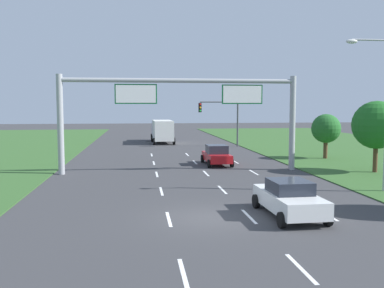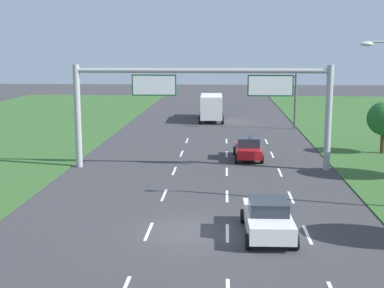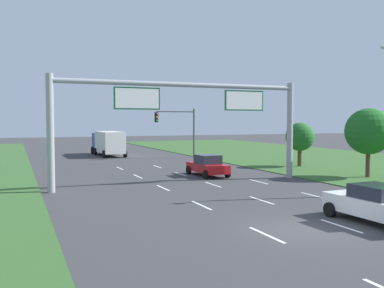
# 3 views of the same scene
# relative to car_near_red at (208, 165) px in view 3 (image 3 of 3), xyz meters

# --- Properties ---
(ground_plane) EXTENTS (200.00, 200.00, 0.00)m
(ground_plane) POSITION_rel_car_near_red_xyz_m (-3.31, -16.30, -0.80)
(ground_plane) COLOR #38383A
(lane_dashes_inner_left) EXTENTS (0.14, 44.40, 0.01)m
(lane_dashes_inner_left) POSITION_rel_car_near_red_xyz_m (-5.06, -13.30, -0.80)
(lane_dashes_inner_left) COLOR white
(lane_dashes_inner_left) RESTS_ON ground_plane
(lane_dashes_inner_right) EXTENTS (0.14, 44.40, 0.01)m
(lane_dashes_inner_right) POSITION_rel_car_near_red_xyz_m (-1.56, -13.30, -0.80)
(lane_dashes_inner_right) COLOR white
(lane_dashes_inner_right) RESTS_ON ground_plane
(lane_dashes_slip) EXTENTS (0.14, 44.40, 0.01)m
(lane_dashes_slip) POSITION_rel_car_near_red_xyz_m (1.94, -13.30, -0.80)
(lane_dashes_slip) COLOR white
(lane_dashes_slip) RESTS_ON ground_plane
(car_near_red) EXTENTS (2.09, 4.30, 1.63)m
(car_near_red) POSITION_rel_car_near_red_xyz_m (0.00, 0.00, 0.00)
(car_near_red) COLOR red
(car_near_red) RESTS_ON ground_plane
(car_lead_silver) EXTENTS (2.26, 4.54, 1.59)m
(car_lead_silver) POSITION_rel_car_near_red_xyz_m (0.18, -16.46, -0.01)
(car_lead_silver) COLOR white
(car_lead_silver) RESTS_ON ground_plane
(box_truck) EXTENTS (2.83, 8.40, 2.93)m
(box_truck) POSITION_rel_car_near_red_xyz_m (-3.27, 21.76, 0.82)
(box_truck) COLOR navy
(box_truck) RESTS_ON ground_plane
(sign_gantry) EXTENTS (17.24, 0.44, 7.00)m
(sign_gantry) POSITION_rel_car_near_red_xyz_m (-3.17, -3.42, 4.08)
(sign_gantry) COLOR #9EA0A5
(sign_gantry) RESTS_ON ground_plane
(traffic_light_mast) EXTENTS (4.76, 0.49, 5.60)m
(traffic_light_mast) POSITION_rel_car_near_red_xyz_m (3.40, 15.37, 3.06)
(traffic_light_mast) COLOR #47494F
(traffic_light_mast) RESTS_ON ground_plane
(roadside_tree_mid) EXTENTS (3.42, 3.42, 5.16)m
(roadside_tree_mid) POSITION_rel_car_near_red_xyz_m (10.51, -5.59, 2.64)
(roadside_tree_mid) COLOR #513823
(roadside_tree_mid) RESTS_ON ground_plane
(roadside_tree_far) EXTENTS (2.61, 2.61, 4.07)m
(roadside_tree_far) POSITION_rel_car_near_red_xyz_m (10.48, 2.58, 1.94)
(roadside_tree_far) COLOR #513823
(roadside_tree_far) RESTS_ON ground_plane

